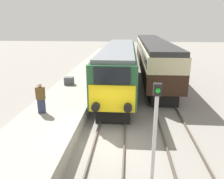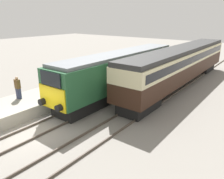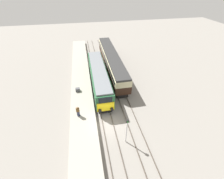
% 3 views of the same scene
% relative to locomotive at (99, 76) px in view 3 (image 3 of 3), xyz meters
% --- Properties ---
extents(ground_plane, '(120.00, 120.00, 0.00)m').
position_rel_locomotive_xyz_m(ground_plane, '(0.00, -9.39, -2.12)').
color(ground_plane, gray).
extents(platform_left, '(3.50, 50.00, 0.86)m').
position_rel_locomotive_xyz_m(platform_left, '(-3.30, -1.39, -1.69)').
color(platform_left, '#9E998C').
rests_on(platform_left, ground_plane).
extents(rails_near_track, '(1.51, 60.00, 0.14)m').
position_rel_locomotive_xyz_m(rails_near_track, '(0.00, -4.39, -2.05)').
color(rails_near_track, '#4C4238').
rests_on(rails_near_track, ground_plane).
extents(rails_far_track, '(1.50, 60.00, 0.14)m').
position_rel_locomotive_xyz_m(rails_far_track, '(3.40, -4.39, -2.05)').
color(rails_far_track, '#4C4238').
rests_on(rails_far_track, ground_plane).
extents(locomotive, '(2.70, 15.73, 3.75)m').
position_rel_locomotive_xyz_m(locomotive, '(0.00, 0.00, 0.00)').
color(locomotive, black).
rests_on(locomotive, ground_plane).
extents(passenger_carriage, '(2.75, 20.48, 3.87)m').
position_rel_locomotive_xyz_m(passenger_carriage, '(3.40, 5.60, 0.24)').
color(passenger_carriage, black).
rests_on(passenger_carriage, ground_plane).
extents(person_on_platform, '(0.44, 0.26, 1.69)m').
position_rel_locomotive_xyz_m(person_on_platform, '(-3.85, -7.76, -0.42)').
color(person_on_platform, '#2D334C').
rests_on(person_on_platform, platform_left).
extents(signal_post, '(0.24, 0.28, 3.96)m').
position_rel_locomotive_xyz_m(signal_post, '(1.70, -12.47, 0.23)').
color(signal_post, silver).
rests_on(signal_post, ground_plane).
extents(luggage_crate, '(0.70, 0.56, 0.60)m').
position_rel_locomotive_xyz_m(luggage_crate, '(-3.89, -2.00, -0.96)').
color(luggage_crate, '#4C4C51').
rests_on(luggage_crate, platform_left).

